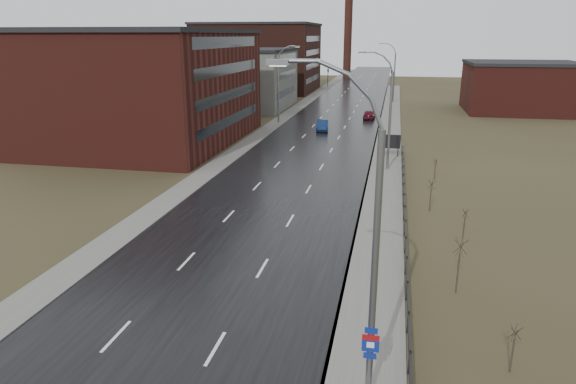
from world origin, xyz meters
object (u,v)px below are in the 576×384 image
at_px(streetlight_main, 366,248).
at_px(car_far, 369,115).
at_px(billboard, 392,142).
at_px(car_near, 322,126).

bearing_deg(streetlight_main, car_far, 92.71).
height_order(billboard, car_near, billboard).
distance_m(billboard, car_far, 26.72).
xyz_separation_m(streetlight_main, car_far, (-3.14, 66.16, -5.33)).
xyz_separation_m(car_near, car_far, (5.82, 11.76, -0.02)).
relative_size(billboard, car_far, 0.60).
xyz_separation_m(streetlight_main, billboard, (0.63, 39.72, -4.35)).
xyz_separation_m(streetlight_main, car_near, (-8.96, 54.40, -5.31)).
relative_size(streetlight_main, car_far, 2.82).
bearing_deg(car_far, car_near, 65.61).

